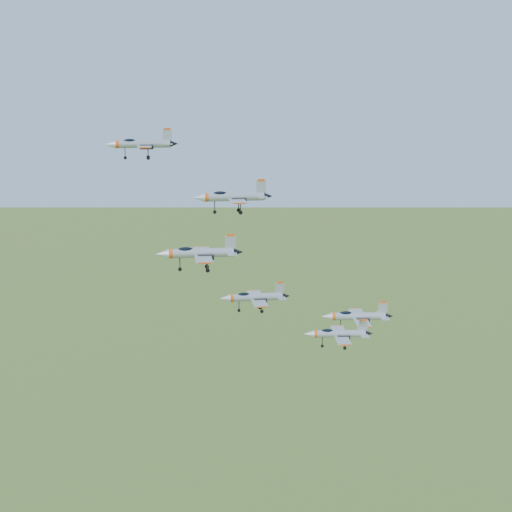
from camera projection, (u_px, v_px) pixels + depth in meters
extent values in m
cylinder|color=#9BA0A7|center=(143.00, 144.00, 123.95)|extent=(9.45, 2.11, 1.35)
cone|color=#9BA0A7|center=(110.00, 144.00, 123.11)|extent=(1.98, 1.50, 1.35)
cone|color=black|center=(174.00, 144.00, 124.76)|extent=(1.55, 1.27, 1.15)
ellipsoid|color=black|center=(129.00, 141.00, 123.49)|extent=(2.36, 1.16, 0.86)
cube|color=#9BA0A7|center=(144.00, 147.00, 121.23)|extent=(2.76, 4.76, 0.15)
cube|color=#9BA0A7|center=(144.00, 144.00, 126.85)|extent=(2.76, 4.76, 0.15)
cube|color=#9BA0A7|center=(167.00, 136.00, 124.28)|extent=(1.57, 0.25, 2.19)
cube|color=#D1490E|center=(167.00, 129.00, 124.02)|extent=(1.15, 0.24, 0.36)
cylinder|color=#9BA0A7|center=(234.00, 197.00, 117.11)|extent=(9.89, 2.24, 1.42)
cone|color=#9BA0A7|center=(199.00, 198.00, 116.25)|extent=(2.07, 1.58, 1.42)
cone|color=black|center=(268.00, 196.00, 117.94)|extent=(1.62, 1.33, 1.20)
ellipsoid|color=black|center=(220.00, 194.00, 116.65)|extent=(2.47, 1.22, 0.90)
cube|color=#9BA0A7|center=(238.00, 201.00, 114.27)|extent=(2.90, 4.99, 0.15)
cube|color=#9BA0A7|center=(233.00, 196.00, 120.15)|extent=(2.90, 4.99, 0.15)
cube|color=#9BA0A7|center=(261.00, 187.00, 117.44)|extent=(1.64, 0.27, 2.29)
cube|color=#D1490E|center=(261.00, 180.00, 117.17)|extent=(1.21, 0.25, 0.38)
cylinder|color=#9BA0A7|center=(201.00, 253.00, 97.08)|extent=(8.92, 2.29, 1.27)
cone|color=#9BA0A7|center=(162.00, 254.00, 96.47)|extent=(1.90, 1.47, 1.27)
cone|color=black|center=(238.00, 252.00, 97.67)|extent=(1.49, 1.24, 1.08)
ellipsoid|color=black|center=(185.00, 250.00, 96.73)|extent=(2.25, 1.16, 0.81)
cube|color=#9BA0A7|center=(204.00, 259.00, 94.50)|extent=(2.74, 4.55, 0.14)
cube|color=#9BA0A7|center=(202.00, 250.00, 99.82)|extent=(2.74, 4.55, 0.14)
cube|color=#9BA0A7|center=(231.00, 243.00, 97.25)|extent=(1.47, 0.29, 2.06)
cube|color=#D1490E|center=(230.00, 235.00, 97.01)|extent=(1.09, 0.26, 0.34)
cylinder|color=#9BA0A7|center=(256.00, 297.00, 127.07)|extent=(9.47, 2.22, 1.36)
cone|color=#9BA0A7|center=(225.00, 298.00, 126.28)|extent=(1.99, 1.52, 1.36)
cone|color=black|center=(286.00, 296.00, 127.82)|extent=(1.56, 1.28, 1.15)
ellipsoid|color=black|center=(244.00, 295.00, 126.63)|extent=(2.37, 1.18, 0.86)
cube|color=#9BA0A7|center=(260.00, 303.00, 124.33)|extent=(2.81, 4.79, 0.15)
cube|color=#9BA0A7|center=(255.00, 294.00, 129.97)|extent=(2.81, 4.79, 0.15)
cube|color=#9BA0A7|center=(280.00, 289.00, 127.35)|extent=(1.57, 0.27, 2.19)
cube|color=#D1490E|center=(280.00, 282.00, 127.09)|extent=(1.16, 0.25, 0.36)
cylinder|color=#9BA0A7|center=(340.00, 334.00, 106.65)|extent=(7.78, 2.67, 1.11)
cone|color=#9BA0A7|center=(309.00, 334.00, 106.52)|extent=(1.74, 1.41, 1.11)
cone|color=black|center=(369.00, 333.00, 106.78)|extent=(1.37, 1.17, 0.95)
ellipsoid|color=black|center=(327.00, 331.00, 106.50)|extent=(2.01, 1.17, 0.71)
cube|color=#9BA0A7|center=(343.00, 340.00, 104.36)|extent=(2.70, 4.10, 0.12)
cube|color=#9BA0A7|center=(338.00, 330.00, 109.05)|extent=(2.70, 4.10, 0.12)
cube|color=#9BA0A7|center=(363.00, 326.00, 106.50)|extent=(1.28, 0.36, 1.80)
cube|color=#D1490E|center=(363.00, 320.00, 106.29)|extent=(0.95, 0.31, 0.30)
cylinder|color=#9BA0A7|center=(359.00, 316.00, 125.98)|extent=(9.53, 3.30, 1.37)
cone|color=#9BA0A7|center=(327.00, 316.00, 125.84)|extent=(2.13, 1.73, 1.37)
cone|color=black|center=(389.00, 316.00, 126.12)|extent=(1.68, 1.44, 1.16)
ellipsoid|color=black|center=(346.00, 314.00, 125.81)|extent=(2.46, 1.44, 0.87)
cube|color=#9BA0A7|center=(363.00, 323.00, 123.18)|extent=(3.33, 5.02, 0.15)
cube|color=#9BA0A7|center=(357.00, 313.00, 128.91)|extent=(3.33, 5.02, 0.15)
cube|color=#9BA0A7|center=(383.00, 308.00, 125.77)|extent=(1.57, 0.45, 2.21)
cube|color=#D1490E|center=(383.00, 302.00, 125.52)|extent=(1.16, 0.38, 0.37)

